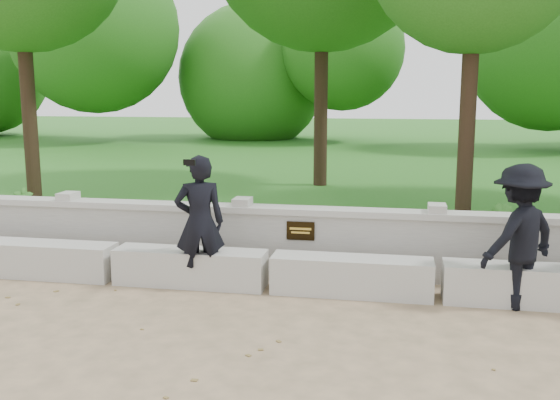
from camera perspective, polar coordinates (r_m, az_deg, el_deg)
The scene contains 9 objects.
ground at distance 5.96m, azimuth -4.81°, elevation -13.70°, with size 80.00×80.00×0.00m, color tan.
lawn at distance 19.45m, azimuth 6.20°, elevation 3.15°, with size 40.00×22.00×0.25m, color #256A1A.
concrete_bench at distance 7.62m, azimuth -1.02°, elevation -6.56°, with size 11.90×0.45×0.45m.
parapet_wall at distance 8.22m, azimuth -0.04°, elevation -3.61°, with size 12.50×0.35×0.90m.
man_main at distance 7.59m, azimuth -7.36°, elevation -2.06°, with size 0.70×0.66×1.64m.
visitor_mid at distance 7.36m, azimuth 21.03°, elevation -3.15°, with size 1.18×1.13×1.61m.
shrub_a at distance 10.99m, azimuth -22.38°, elevation -0.49°, with size 0.31×0.21×0.59m, color #367628.
shrub_b at distance 8.87m, azimuth 19.74°, elevation -2.46°, with size 0.36×0.29×0.65m, color #367628.
shrub_d at distance 9.46m, azimuth -5.85°, elevation -1.59°, with size 0.29×0.26×0.52m, color #367628.
Camera 1 is at (1.48, -5.26, 2.38)m, focal length 40.00 mm.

